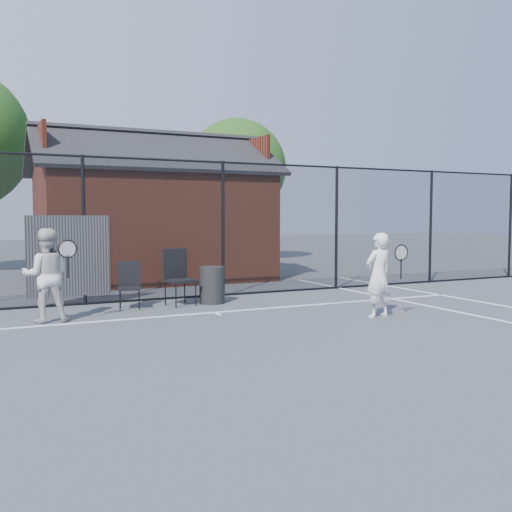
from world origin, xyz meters
name	(u,v)px	position (x,y,z in m)	size (l,w,h in m)	color
ground	(294,346)	(0.00, 0.00, 0.00)	(80.00, 80.00, 0.00)	#41464B
court_lines	(349,369)	(0.00, -1.32, 0.01)	(11.02, 18.00, 0.01)	white
fence	(166,232)	(-0.30, 5.00, 1.45)	(22.04, 3.00, 3.00)	black
clubhouse	(153,222)	(0.50, 9.00, 1.61)	(6.50, 4.36, 4.19)	#5F2716
tree_right	(237,168)	(5.50, 14.50, 3.71)	(3.97, 3.97, 5.70)	#2F1E13
player_front	(379,275)	(2.45, 1.32, 0.75)	(0.69, 0.52, 1.49)	white
player_back	(46,275)	(-2.88, 3.37, 0.79)	(0.89, 0.68, 1.58)	silver
chair_left	(129,286)	(-1.31, 4.10, 0.45)	(0.43, 0.45, 0.89)	black
chair_right	(180,278)	(-0.29, 4.10, 0.55)	(0.53, 0.55, 1.11)	black
waste_bin	(212,285)	(0.38, 4.10, 0.38)	(0.52, 0.52, 0.75)	black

